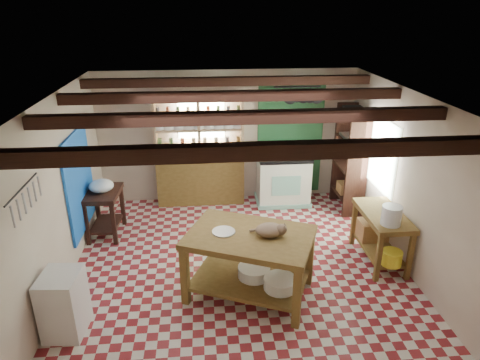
{
  "coord_description": "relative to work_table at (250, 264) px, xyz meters",
  "views": [
    {
      "loc": [
        -0.5,
        -5.59,
        3.74
      ],
      "look_at": [
        0.05,
        0.3,
        1.28
      ],
      "focal_mm": 32.0,
      "sensor_mm": 36.0,
      "label": 1
    }
  ],
  "objects": [
    {
      "name": "floor",
      "position": [
        -0.09,
        0.7,
        -0.47
      ],
      "size": [
        5.0,
        5.0,
        0.02
      ],
      "primitive_type": "cube",
      "color": "maroon",
      "rests_on": "ground"
    },
    {
      "name": "ceiling",
      "position": [
        -0.09,
        0.7,
        2.14
      ],
      "size": [
        5.0,
        5.0,
        0.02
      ],
      "primitive_type": "cube",
      "color": "#414045",
      "rests_on": "wall_back"
    },
    {
      "name": "wall_back",
      "position": [
        -0.09,
        3.2,
        0.84
      ],
      "size": [
        5.0,
        0.04,
        2.6
      ],
      "primitive_type": "cube",
      "color": "beige",
      "rests_on": "floor"
    },
    {
      "name": "wall_front",
      "position": [
        -0.09,
        -1.8,
        0.84
      ],
      "size": [
        5.0,
        0.04,
        2.6
      ],
      "primitive_type": "cube",
      "color": "beige",
      "rests_on": "floor"
    },
    {
      "name": "wall_left",
      "position": [
        -2.59,
        0.7,
        0.84
      ],
      "size": [
        0.04,
        5.0,
        2.6
      ],
      "primitive_type": "cube",
      "color": "beige",
      "rests_on": "floor"
    },
    {
      "name": "wall_right",
      "position": [
        2.41,
        0.7,
        0.84
      ],
      "size": [
        0.04,
        5.0,
        2.6
      ],
      "primitive_type": "cube",
      "color": "beige",
      "rests_on": "floor"
    },
    {
      "name": "ceiling_beams",
      "position": [
        -0.09,
        0.7,
        2.02
      ],
      "size": [
        5.0,
        3.8,
        0.15
      ],
      "primitive_type": "cube",
      "color": "#361B13",
      "rests_on": "ceiling"
    },
    {
      "name": "blue_wall_patch",
      "position": [
        -2.56,
        1.6,
        0.64
      ],
      "size": [
        0.04,
        1.4,
        1.6
      ],
      "primitive_type": "cube",
      "color": "blue",
      "rests_on": "wall_left"
    },
    {
      "name": "green_wall_patch",
      "position": [
        1.16,
        3.17,
        0.79
      ],
      "size": [
        1.3,
        0.04,
        2.3
      ],
      "primitive_type": "cube",
      "color": "#20512A",
      "rests_on": "wall_back"
    },
    {
      "name": "window_back",
      "position": [
        -0.59,
        3.18,
        1.24
      ],
      "size": [
        0.9,
        0.02,
        0.8
      ],
      "primitive_type": "cube",
      "color": "silver",
      "rests_on": "wall_back"
    },
    {
      "name": "window_right",
      "position": [
        2.39,
        1.7,
        0.94
      ],
      "size": [
        0.02,
        1.3,
        1.2
      ],
      "primitive_type": "cube",
      "color": "silver",
      "rests_on": "wall_right"
    },
    {
      "name": "utensil_rail",
      "position": [
        -2.53,
        -0.5,
        1.32
      ],
      "size": [
        0.06,
        0.9,
        0.28
      ],
      "primitive_type": "cube",
      "color": "black",
      "rests_on": "wall_left"
    },
    {
      "name": "pot_rack",
      "position": [
        1.16,
        2.75,
        1.72
      ],
      "size": [
        0.86,
        0.12,
        0.36
      ],
      "primitive_type": "cube",
      "color": "black",
      "rests_on": "ceiling"
    },
    {
      "name": "shelving_unit",
      "position": [
        -0.64,
        3.01,
        0.64
      ],
      "size": [
        1.7,
        0.34,
        2.2
      ],
      "primitive_type": "cube",
      "color": "tan",
      "rests_on": "floor"
    },
    {
      "name": "tall_rack",
      "position": [
        2.19,
        2.5,
        0.54
      ],
      "size": [
        0.4,
        0.86,
        2.0
      ],
      "primitive_type": "cube",
      "color": "#361B13",
      "rests_on": "floor"
    },
    {
      "name": "work_table",
      "position": [
        0.0,
        0.0,
        0.0
      ],
      "size": [
        1.92,
        1.64,
        0.92
      ],
      "primitive_type": "cube",
      "rotation": [
        0.0,
        0.0,
        -0.4
      ],
      "color": "brown",
      "rests_on": "floor"
    },
    {
      "name": "stove",
      "position": [
        0.99,
        2.85,
        0.04
      ],
      "size": [
        1.02,
        0.69,
        1.0
      ],
      "primitive_type": "cube",
      "rotation": [
        0.0,
        0.0,
        -0.01
      ],
      "color": "#EDE8CD",
      "rests_on": "floor"
    },
    {
      "name": "prep_table",
      "position": [
        -2.29,
        1.85,
        -0.05
      ],
      "size": [
        0.59,
        0.83,
        0.81
      ],
      "primitive_type": "cube",
      "rotation": [
        0.0,
        0.0,
        -0.04
      ],
      "color": "#361B13",
      "rests_on": "floor"
    },
    {
      "name": "white_cabinet",
      "position": [
        -2.31,
        -0.54,
        -0.06
      ],
      "size": [
        0.49,
        0.57,
        0.8
      ],
      "primitive_type": "cube",
      "rotation": [
        0.0,
        0.0,
        -0.09
      ],
      "color": "white",
      "rests_on": "floor"
    },
    {
      "name": "right_counter",
      "position": [
        2.09,
        0.62,
        -0.05
      ],
      "size": [
        0.58,
        1.15,
        0.83
      ],
      "primitive_type": "cube",
      "rotation": [
        0.0,
        0.0,
        0.0
      ],
      "color": "brown",
      "rests_on": "floor"
    },
    {
      "name": "cat",
      "position": [
        0.25,
        -0.05,
        0.54
      ],
      "size": [
        0.42,
        0.36,
        0.17
      ],
      "primitive_type": "ellipsoid",
      "rotation": [
        0.0,
        0.0,
        -0.23
      ],
      "color": "#927155",
      "rests_on": "work_table"
    },
    {
      "name": "steel_tray",
      "position": [
        -0.34,
        0.09,
        0.47
      ],
      "size": [
        0.41,
        0.41,
        0.02
      ],
      "primitive_type": "cylinder",
      "rotation": [
        0.0,
        0.0,
        -0.4
      ],
      "color": "#A4A5AC",
      "rests_on": "work_table"
    },
    {
      "name": "basin_large",
      "position": [
        0.07,
        0.03,
        -0.14
      ],
      "size": [
        0.58,
        0.58,
        0.15
      ],
      "primitive_type": "cylinder",
      "rotation": [
        0.0,
        0.0,
        -0.4
      ],
      "color": "white",
      "rests_on": "work_table"
    },
    {
      "name": "basin_small",
      "position": [
        0.37,
        -0.27,
        -0.14
      ],
      "size": [
        0.57,
        0.57,
        0.15
      ],
      "primitive_type": "cylinder",
      "rotation": [
        0.0,
        0.0,
        -0.4
      ],
      "color": "white",
      "rests_on": "work_table"
    },
    {
      "name": "kettle_left",
      "position": [
        0.74,
        2.86,
        0.66
      ],
      "size": [
        0.22,
        0.22,
        0.26
      ],
      "primitive_type": "cylinder",
      "rotation": [
        0.0,
        0.0,
        -0.01
      ],
      "color": "#A4A5AC",
      "rests_on": "stove"
    },
    {
      "name": "kettle_right",
      "position": [
        1.09,
        2.85,
        0.64
      ],
      "size": [
        0.18,
        0.18,
        0.22
      ],
      "primitive_type": "cylinder",
      "rotation": [
        0.0,
        0.0,
        -0.01
      ],
      "color": "black",
      "rests_on": "stove"
    },
    {
      "name": "enamel_bowl",
      "position": [
        -2.29,
        1.85,
        0.45
      ],
      "size": [
        0.43,
        0.43,
        0.2
      ],
      "primitive_type": "ellipsoid",
      "rotation": [
        0.0,
        0.0,
        -0.04
      ],
      "color": "white",
      "rests_on": "prep_table"
    },
    {
      "name": "white_bucket",
      "position": [
        2.04,
        0.27,
        0.51
      ],
      "size": [
        0.28,
        0.28,
        0.28
      ],
      "primitive_type": "cylinder",
      "rotation": [
        0.0,
        0.0,
        0.0
      ],
      "color": "white",
      "rests_on": "right_counter"
    },
    {
      "name": "wicker_basket",
      "position": [
        2.09,
        0.92,
        -0.09
      ],
      "size": [
        0.43,
        0.35,
        0.3
      ],
      "primitive_type": "cube",
      "rotation": [
        0.0,
        0.0,
        0.0
      ],
      "color": "#A87443",
      "rests_on": "right_counter"
    },
    {
      "name": "yellow_tub",
      "position": [
        2.09,
        0.17,
        -0.13
      ],
      "size": [
        0.29,
        0.29,
        0.22
      ],
      "primitive_type": "cylinder",
      "rotation": [
        0.0,
        0.0,
        0.0
      ],
      "color": "yellow",
      "rests_on": "right_counter"
    }
  ]
}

